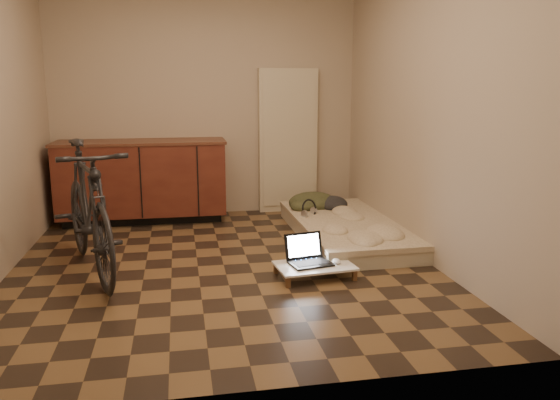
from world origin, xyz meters
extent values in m
cube|color=brown|center=(0.00, 0.00, 0.00)|extent=(3.50, 4.00, 0.00)
cube|color=tan|center=(0.00, 2.00, 1.30)|extent=(3.50, 0.00, 2.60)
cube|color=tan|center=(0.00, -2.00, 1.30)|extent=(3.50, 0.00, 2.60)
cube|color=tan|center=(1.75, 0.00, 1.30)|extent=(0.00, 4.00, 2.60)
cube|color=black|center=(-0.75, 1.74, 0.05)|extent=(1.70, 0.48, 0.10)
cube|color=#491B14|center=(-0.75, 1.70, 0.49)|extent=(1.80, 0.60, 0.78)
cube|color=#542D1F|center=(-0.75, 1.70, 0.90)|extent=(1.84, 0.62, 0.03)
cube|color=beige|center=(0.95, 1.94, 0.85)|extent=(0.70, 0.10, 1.70)
imported|color=black|center=(-1.07, 0.00, 0.59)|extent=(1.08, 1.90, 1.18)
cube|color=#BFB499|center=(1.30, 0.65, 0.06)|extent=(0.98, 2.03, 0.13)
cube|color=beige|center=(1.30, 0.65, 0.15)|extent=(1.00, 2.05, 0.05)
cube|color=brown|center=(0.44, -0.63, 0.04)|extent=(0.04, 0.04, 0.08)
cube|color=brown|center=(0.40, -0.29, 0.04)|extent=(0.04, 0.04, 0.08)
cube|color=brown|center=(0.98, -0.57, 0.04)|extent=(0.04, 0.04, 0.08)
cube|color=brown|center=(0.95, -0.24, 0.04)|extent=(0.04, 0.04, 0.08)
cube|color=white|center=(0.69, -0.43, 0.09)|extent=(0.65, 0.45, 0.02)
cube|color=black|center=(0.66, -0.42, 0.11)|extent=(0.36, 0.29, 0.02)
cube|color=black|center=(0.64, -0.28, 0.22)|extent=(0.33, 0.13, 0.21)
cube|color=white|center=(0.64, -0.28, 0.22)|extent=(0.28, 0.10, 0.17)
ellipsoid|color=white|center=(0.88, -0.43, 0.12)|extent=(0.07, 0.11, 0.04)
camera|label=1|loc=(-0.34, -4.47, 1.51)|focal=35.00mm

